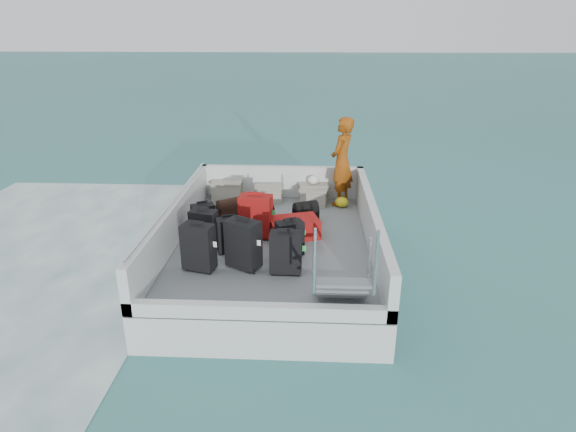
# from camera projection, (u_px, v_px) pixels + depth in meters

# --- Properties ---
(ground) EXTENTS (160.00, 160.00, 0.00)m
(ground) POSITION_uv_depth(u_px,v_px,m) (273.00, 272.00, 8.81)
(ground) COLOR #1A5A5C
(ground) RESTS_ON ground
(wake_foam) EXTENTS (10.00, 10.00, 0.00)m
(wake_foam) POSITION_uv_depth(u_px,v_px,m) (19.00, 266.00, 9.03)
(wake_foam) COLOR white
(wake_foam) RESTS_ON ground
(ferry_hull) EXTENTS (3.60, 5.00, 0.60)m
(ferry_hull) POSITION_uv_depth(u_px,v_px,m) (273.00, 257.00, 8.70)
(ferry_hull) COLOR silver
(ferry_hull) RESTS_ON ground
(deck) EXTENTS (3.30, 4.70, 0.02)m
(deck) POSITION_uv_depth(u_px,v_px,m) (273.00, 241.00, 8.58)
(deck) COLOR slate
(deck) RESTS_ON ferry_hull
(deck_fittings) EXTENTS (3.60, 5.00, 0.90)m
(deck_fittings) POSITION_uv_depth(u_px,v_px,m) (292.00, 229.00, 8.13)
(deck_fittings) COLOR silver
(deck_fittings) RESTS_ON deck
(suitcase_0) EXTENTS (0.54, 0.39, 0.75)m
(suitcase_0) POSITION_uv_depth(u_px,v_px,m) (199.00, 248.00, 7.44)
(suitcase_0) COLOR black
(suitcase_0) RESTS_ON deck
(suitcase_1) EXTENTS (0.50, 0.35, 0.68)m
(suitcase_1) POSITION_uv_depth(u_px,v_px,m) (204.00, 229.00, 8.21)
(suitcase_1) COLOR black
(suitcase_1) RESTS_ON deck
(suitcase_2) EXTENTS (0.47, 0.39, 0.59)m
(suitcase_2) POSITION_uv_depth(u_px,v_px,m) (204.00, 220.00, 8.73)
(suitcase_2) COLOR black
(suitcase_2) RESTS_ON deck
(suitcase_3) EXTENTS (0.61, 0.52, 0.79)m
(suitcase_3) POSITION_uv_depth(u_px,v_px,m) (243.00, 244.00, 7.51)
(suitcase_3) COLOR black
(suitcase_3) RESTS_ON deck
(suitcase_4) EXTENTS (0.46, 0.36, 0.60)m
(suitcase_4) POSITION_uv_depth(u_px,v_px,m) (229.00, 235.00, 8.07)
(suitcase_4) COLOR black
(suitcase_4) RESTS_ON deck
(suitcase_5) EXTENTS (0.61, 0.41, 0.78)m
(suitcase_5) POSITION_uv_depth(u_px,v_px,m) (256.00, 216.00, 8.62)
(suitcase_5) COLOR maroon
(suitcase_5) RESTS_ON deck
(suitcase_6) EXTENTS (0.49, 0.29, 0.67)m
(suitcase_6) POSITION_uv_depth(u_px,v_px,m) (286.00, 253.00, 7.37)
(suitcase_6) COLOR black
(suitcase_6) RESTS_ON deck
(suitcase_7) EXTENTS (0.50, 0.41, 0.61)m
(suitcase_7) POSITION_uv_depth(u_px,v_px,m) (290.00, 239.00, 7.91)
(suitcase_7) COLOR black
(suitcase_7) RESTS_ON deck
(suitcase_8) EXTENTS (0.99, 0.79, 0.34)m
(suitcase_8) POSITION_uv_depth(u_px,v_px,m) (294.00, 228.00, 8.71)
(suitcase_8) COLOR maroon
(suitcase_8) RESTS_ON deck
(duffel_0) EXTENTS (0.55, 0.51, 0.32)m
(duffel_0) POSITION_uv_depth(u_px,v_px,m) (229.00, 211.00, 9.52)
(duffel_0) COLOR black
(duffel_0) RESTS_ON deck
(duffel_1) EXTENTS (0.57, 0.56, 0.32)m
(duffel_1) POSITION_uv_depth(u_px,v_px,m) (261.00, 212.00, 9.46)
(duffel_1) COLOR black
(duffel_1) RESTS_ON deck
(duffel_2) EXTENTS (0.54, 0.46, 0.32)m
(duffel_2) POSITION_uv_depth(u_px,v_px,m) (306.00, 214.00, 9.36)
(duffel_2) COLOR black
(duffel_2) RESTS_ON deck
(crate_0) EXTENTS (0.64, 0.45, 0.38)m
(crate_0) POSITION_uv_depth(u_px,v_px,m) (227.00, 191.00, 10.61)
(crate_0) COLOR gray
(crate_0) RESTS_ON deck
(crate_1) EXTENTS (0.59, 0.44, 0.33)m
(crate_1) POSITION_uv_depth(u_px,v_px,m) (268.00, 195.00, 10.43)
(crate_1) COLOR gray
(crate_1) RESTS_ON deck
(crate_2) EXTENTS (0.63, 0.48, 0.35)m
(crate_2) POSITION_uv_depth(u_px,v_px,m) (313.00, 193.00, 10.53)
(crate_2) COLOR gray
(crate_2) RESTS_ON deck
(crate_3) EXTENTS (0.61, 0.47, 0.33)m
(crate_3) POSITION_uv_depth(u_px,v_px,m) (314.00, 197.00, 10.28)
(crate_3) COLOR gray
(crate_3) RESTS_ON deck
(yellow_bag) EXTENTS (0.28, 0.26, 0.22)m
(yellow_bag) POSITION_uv_depth(u_px,v_px,m) (342.00, 202.00, 10.15)
(yellow_bag) COLOR yellow
(yellow_bag) RESTS_ON deck
(white_bag) EXTENTS (0.24, 0.24, 0.18)m
(white_bag) POSITION_uv_depth(u_px,v_px,m) (313.00, 181.00, 10.43)
(white_bag) COLOR white
(white_bag) RESTS_ON crate_2
(passenger) EXTENTS (0.70, 0.81, 1.86)m
(passenger) POSITION_uv_depth(u_px,v_px,m) (342.00, 162.00, 10.05)
(passenger) COLOR #C75C12
(passenger) RESTS_ON deck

